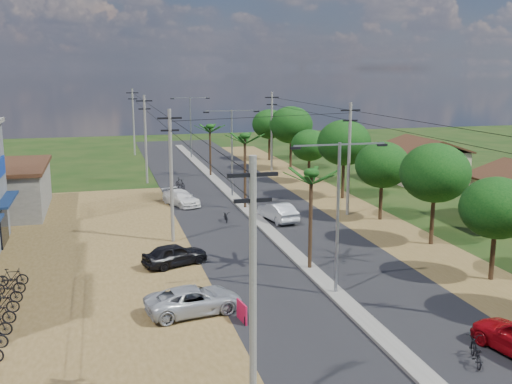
{
  "coord_description": "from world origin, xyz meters",
  "views": [
    {
      "loc": [
        -11.46,
        -27.44,
        11.58
      ],
      "look_at": [
        -0.96,
        12.73,
        3.0
      ],
      "focal_mm": 42.0,
      "sensor_mm": 36.0,
      "label": 1
    }
  ],
  "objects_px": {
    "moto_rider_east": "(476,352)",
    "roadside_sign": "(242,312)",
    "car_white_far": "(181,198)",
    "car_parked_dark": "(175,255)",
    "car_silver_mid": "(278,212)",
    "car_parked_silver": "(194,301)"
  },
  "relations": [
    {
      "from": "car_silver_mid",
      "to": "roadside_sign",
      "type": "distance_m",
      "value": 18.91
    },
    {
      "from": "car_parked_silver",
      "to": "moto_rider_east",
      "type": "distance_m",
      "value": 12.78
    },
    {
      "from": "car_white_far",
      "to": "car_parked_silver",
      "type": "distance_m",
      "value": 23.42
    },
    {
      "from": "car_silver_mid",
      "to": "roadside_sign",
      "type": "height_order",
      "value": "car_silver_mid"
    },
    {
      "from": "car_silver_mid",
      "to": "moto_rider_east",
      "type": "bearing_deg",
      "value": 82.24
    },
    {
      "from": "car_white_far",
      "to": "car_parked_silver",
      "type": "bearing_deg",
      "value": -118.32
    },
    {
      "from": "car_white_far",
      "to": "car_parked_silver",
      "type": "relative_size",
      "value": 0.94
    },
    {
      "from": "car_silver_mid",
      "to": "car_white_far",
      "type": "bearing_deg",
      "value": -58.72
    },
    {
      "from": "car_parked_silver",
      "to": "roadside_sign",
      "type": "height_order",
      "value": "car_parked_silver"
    },
    {
      "from": "car_parked_silver",
      "to": "moto_rider_east",
      "type": "relative_size",
      "value": 2.54
    },
    {
      "from": "car_silver_mid",
      "to": "car_parked_silver",
      "type": "height_order",
      "value": "car_silver_mid"
    },
    {
      "from": "car_white_far",
      "to": "car_parked_dark",
      "type": "xyz_separation_m",
      "value": [
        -2.5,
        -15.94,
        0.03
      ]
    },
    {
      "from": "car_silver_mid",
      "to": "car_parked_silver",
      "type": "relative_size",
      "value": 0.93
    },
    {
      "from": "car_parked_silver",
      "to": "roadside_sign",
      "type": "distance_m",
      "value": 2.54
    },
    {
      "from": "car_parked_silver",
      "to": "moto_rider_east",
      "type": "xyz_separation_m",
      "value": [
        10.13,
        -7.8,
        -0.17
      ]
    },
    {
      "from": "car_white_far",
      "to": "roadside_sign",
      "type": "xyz_separation_m",
      "value": [
        -0.5,
        -24.85,
        -0.16
      ]
    },
    {
      "from": "car_parked_dark",
      "to": "roadside_sign",
      "type": "xyz_separation_m",
      "value": [
        2.0,
        -8.91,
        -0.18
      ]
    },
    {
      "from": "car_white_far",
      "to": "car_parked_dark",
      "type": "height_order",
      "value": "car_parked_dark"
    },
    {
      "from": "roadside_sign",
      "to": "car_parked_dark",
      "type": "bearing_deg",
      "value": 94.77
    },
    {
      "from": "car_white_far",
      "to": "moto_rider_east",
      "type": "distance_m",
      "value": 32.01
    },
    {
      "from": "moto_rider_east",
      "to": "roadside_sign",
      "type": "relative_size",
      "value": 1.58
    },
    {
      "from": "car_parked_silver",
      "to": "car_silver_mid",
      "type": "bearing_deg",
      "value": -38.74
    }
  ]
}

